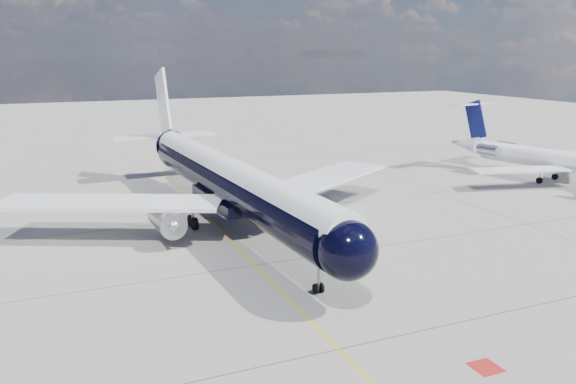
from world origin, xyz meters
The scene contains 5 objects.
ground centered at (0.00, 30.00, 0.00)m, with size 320.00×320.00×0.00m, color #99968E.
taxiway_centerline centered at (0.00, 25.00, 0.00)m, with size 0.16×160.00×0.01m, color #EFA70C.
red_marking centered at (6.80, -10.00, 0.00)m, with size 1.60×1.60×0.01m, color maroon.
main_airliner centered at (1.19, 22.44, 4.82)m, with size 44.12×53.82×15.54m.
regional_jet centered at (47.87, 25.25, 3.33)m, with size 26.34×30.78×10.55m.
Camera 1 is at (-14.59, -31.94, 17.32)m, focal length 35.00 mm.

